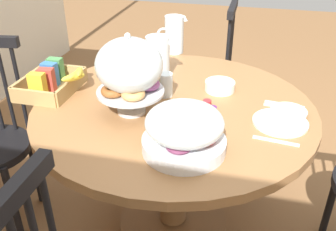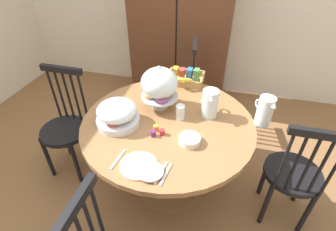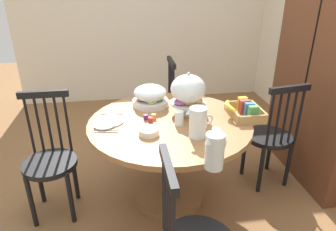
% 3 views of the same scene
% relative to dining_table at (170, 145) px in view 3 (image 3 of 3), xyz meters
% --- Properties ---
extents(ground_plane, '(10.00, 10.00, 0.00)m').
position_rel_dining_table_xyz_m(ground_plane, '(-0.03, -0.00, -0.53)').
color(ground_plane, brown).
extents(wall_left, '(0.06, 4.32, 2.60)m').
position_rel_dining_table_xyz_m(wall_left, '(-2.46, 0.36, 0.77)').
color(wall_left, silver).
rests_on(wall_left, ground_plane).
extents(dining_table, '(1.23, 1.23, 0.74)m').
position_rel_dining_table_xyz_m(dining_table, '(0.00, 0.00, 0.00)').
color(dining_table, olive).
rests_on(dining_table, ground_plane).
extents(windsor_chair_near_window, '(0.40, 0.41, 0.97)m').
position_rel_dining_table_xyz_m(windsor_chair_near_window, '(-0.12, 0.91, -0.08)').
color(windsor_chair_near_window, black).
rests_on(windsor_chair_near_window, ground_plane).
extents(windsor_chair_by_cabinet, '(0.40, 0.40, 0.97)m').
position_rel_dining_table_xyz_m(windsor_chair_by_cabinet, '(-0.92, 0.02, -0.08)').
color(windsor_chair_by_cabinet, black).
rests_on(windsor_chair_by_cabinet, ground_plane).
extents(windsor_chair_facing_door, '(0.40, 0.40, 0.97)m').
position_rel_dining_table_xyz_m(windsor_chair_facing_door, '(-0.02, -0.92, -0.08)').
color(windsor_chair_facing_door, black).
rests_on(windsor_chair_facing_door, ground_plane).
extents(pastry_stand_with_dome, '(0.28, 0.28, 0.34)m').
position_rel_dining_table_xyz_m(pastry_stand_with_dome, '(-0.11, 0.16, 0.40)').
color(pastry_stand_with_dome, silver).
rests_on(pastry_stand_with_dome, dining_table).
extents(fruit_platter_covered, '(0.30, 0.30, 0.18)m').
position_rel_dining_table_xyz_m(fruit_platter_covered, '(-0.33, -0.12, 0.29)').
color(fruit_platter_covered, silver).
rests_on(fruit_platter_covered, dining_table).
extents(orange_juice_pitcher, '(0.12, 0.20, 0.21)m').
position_rel_dining_table_xyz_m(orange_juice_pitcher, '(0.27, 0.14, 0.30)').
color(orange_juice_pitcher, silver).
rests_on(orange_juice_pitcher, dining_table).
extents(milk_pitcher, '(0.13, 0.17, 0.21)m').
position_rel_dining_table_xyz_m(milk_pitcher, '(0.64, 0.15, 0.30)').
color(milk_pitcher, silver).
rests_on(milk_pitcher, dining_table).
extents(cereal_basket, '(0.32, 0.30, 0.12)m').
position_rel_dining_table_xyz_m(cereal_basket, '(0.00, 0.58, 0.25)').
color(cereal_basket, tan).
rests_on(cereal_basket, dining_table).
extents(china_plate_large, '(0.22, 0.22, 0.01)m').
position_rel_dining_table_xyz_m(china_plate_large, '(-0.06, -0.45, 0.21)').
color(china_plate_large, white).
rests_on(china_plate_large, dining_table).
extents(china_plate_small, '(0.15, 0.15, 0.01)m').
position_rel_dining_table_xyz_m(china_plate_small, '(0.03, -0.49, 0.22)').
color(china_plate_small, white).
rests_on(china_plate_small, china_plate_large).
extents(cereal_bowl, '(0.14, 0.14, 0.04)m').
position_rel_dining_table_xyz_m(cereal_bowl, '(0.19, -0.18, 0.23)').
color(cereal_bowl, white).
rests_on(cereal_bowl, dining_table).
extents(drinking_glass, '(0.06, 0.06, 0.11)m').
position_rel_dining_table_xyz_m(drinking_glass, '(0.08, 0.06, 0.26)').
color(drinking_glass, silver).
rests_on(drinking_glass, dining_table).
extents(butter_dish, '(0.06, 0.06, 0.02)m').
position_rel_dining_table_xyz_m(butter_dish, '(0.22, 0.29, 0.22)').
color(butter_dish, beige).
rests_on(butter_dish, dining_table).
extents(jam_jar_strawberry, '(0.04, 0.04, 0.04)m').
position_rel_dining_table_xyz_m(jam_jar_strawberry, '(-0.00, -0.15, 0.23)').
color(jam_jar_strawberry, '#B7282D').
rests_on(jam_jar_strawberry, dining_table).
extents(jam_jar_apricot, '(0.04, 0.04, 0.04)m').
position_rel_dining_table_xyz_m(jam_jar_apricot, '(-0.05, -0.12, 0.23)').
color(jam_jar_apricot, orange).
rests_on(jam_jar_apricot, dining_table).
extents(jam_jar_grape, '(0.04, 0.04, 0.04)m').
position_rel_dining_table_xyz_m(jam_jar_grape, '(-0.05, -0.18, 0.23)').
color(jam_jar_grape, '#5B2366').
rests_on(jam_jar_grape, dining_table).
extents(table_knife, '(0.03, 0.17, 0.01)m').
position_rel_dining_table_xyz_m(table_knife, '(0.08, -0.47, 0.21)').
color(table_knife, silver).
rests_on(table_knife, dining_table).
extents(dinner_fork, '(0.03, 0.17, 0.01)m').
position_rel_dining_table_xyz_m(dinner_fork, '(0.11, -0.47, 0.21)').
color(dinner_fork, silver).
rests_on(dinner_fork, dining_table).
extents(soup_spoon, '(0.03, 0.17, 0.01)m').
position_rel_dining_table_xyz_m(soup_spoon, '(-0.19, -0.44, 0.21)').
color(soup_spoon, silver).
rests_on(soup_spoon, dining_table).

